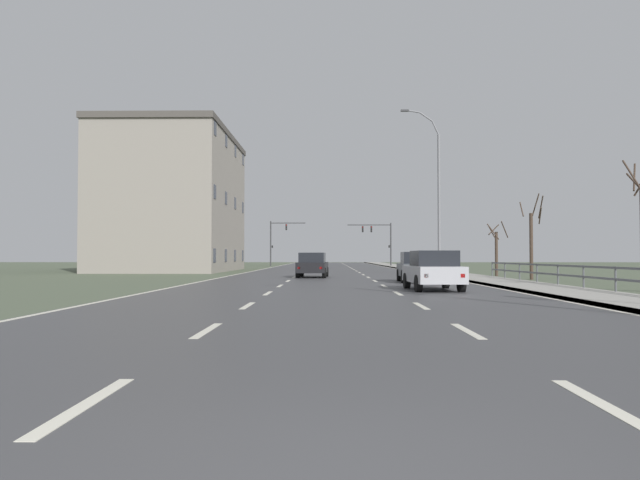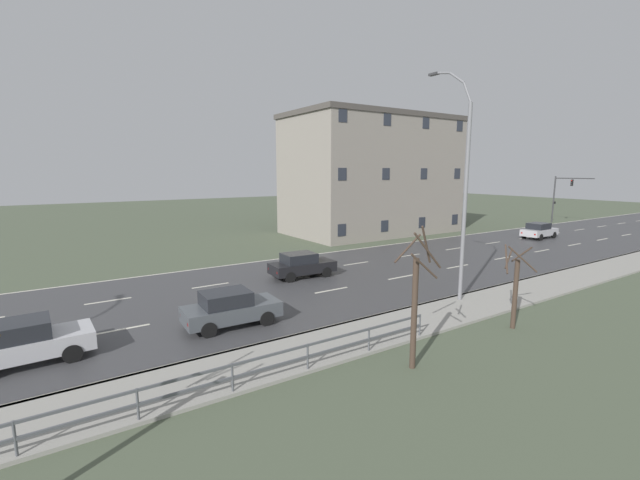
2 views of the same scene
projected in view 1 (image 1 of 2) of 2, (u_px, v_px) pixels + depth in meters
The scene contains 14 objects.
ground_plane at pixel (331, 273), 51.38m from camera, with size 160.00×160.00×0.12m.
road_asphalt_strip at pixel (330, 269), 63.37m from camera, with size 14.00×120.00×0.03m.
sidewalk_right at pixel (410, 268), 63.25m from camera, with size 3.00×120.00×0.12m.
guardrail at pixel (599, 274), 22.27m from camera, with size 0.07×29.09×1.00m.
street_lamp_midground at pixel (437, 194), 42.22m from camera, with size 2.76×0.24×11.72m.
traffic_signal_right at pixel (379, 236), 78.03m from camera, with size 5.70×0.36×5.65m.
traffic_signal_left at pixel (277, 237), 80.20m from camera, with size 4.71×0.36×6.01m.
car_distant at pixel (313, 265), 37.95m from camera, with size 2.01×4.19×1.57m.
car_far_left at pixel (316, 261), 65.64m from camera, with size 1.93×4.15×1.57m.
car_near_right at pixel (417, 267), 30.99m from camera, with size 1.94×4.15×1.57m.
car_near_left at pixel (433, 270), 23.68m from camera, with size 1.96×4.17×1.57m.
brick_building at pixel (174, 202), 54.85m from camera, with size 10.49×18.12×12.47m.
bare_tree_mid at pixel (532, 241), 34.68m from camera, with size 1.26×1.27×4.97m.
bare_tree_far at pixel (496, 250), 40.91m from camera, with size 1.49×1.41×3.70m.
Camera 1 is at (-0.14, -3.44, 1.36)m, focal length 33.81 mm.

